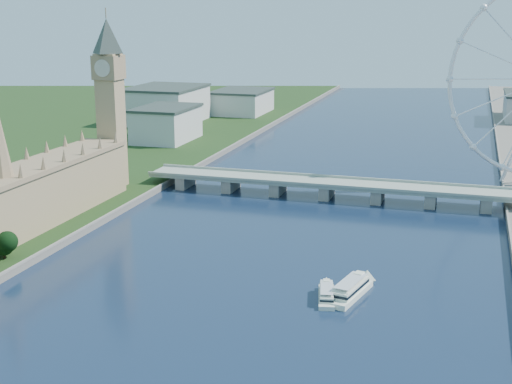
% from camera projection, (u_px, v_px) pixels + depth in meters
% --- Properties ---
extents(parliament_range, '(24.00, 200.00, 70.00)m').
position_uv_depth(parliament_range, '(4.00, 207.00, 332.91)').
color(parliament_range, tan).
rests_on(parliament_range, ground).
extents(big_ben, '(20.02, 20.02, 110.00)m').
position_uv_depth(big_ben, '(109.00, 82.00, 420.96)').
color(big_ben, tan).
rests_on(big_ben, ground).
extents(westminster_bridge, '(220.00, 22.00, 9.50)m').
position_uv_depth(westminster_bridge, '(327.00, 186.00, 420.48)').
color(westminster_bridge, gray).
rests_on(westminster_bridge, ground).
extents(city_skyline, '(505.00, 280.00, 32.00)m').
position_uv_depth(city_skyline, '(426.00, 112.00, 647.93)').
color(city_skyline, beige).
rests_on(city_skyline, ground).
extents(tour_boat_near, '(11.43, 26.01, 5.53)m').
position_uv_depth(tour_boat_near, '(326.00, 299.00, 274.12)').
color(tour_boat_near, silver).
rests_on(tour_boat_near, ground).
extents(tour_boat_far, '(15.25, 33.28, 7.15)m').
position_uv_depth(tour_boat_far, '(350.00, 296.00, 276.84)').
color(tour_boat_far, silver).
rests_on(tour_boat_far, ground).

